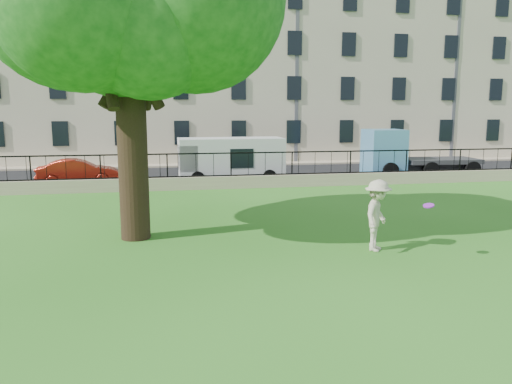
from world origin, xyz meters
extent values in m
plane|color=#276317|center=(0.00, 0.00, 0.00)|extent=(120.00, 120.00, 0.00)
cube|color=gray|center=(0.00, 12.00, 0.30)|extent=(50.00, 0.40, 0.60)
cube|color=black|center=(0.00, 12.00, 0.63)|extent=(50.00, 0.05, 0.06)
cube|color=black|center=(0.00, 12.00, 1.70)|extent=(50.00, 0.05, 0.06)
cube|color=black|center=(0.00, 16.70, 0.01)|extent=(60.00, 9.00, 0.01)
cube|color=gray|center=(0.00, 21.90, 0.06)|extent=(60.00, 1.40, 0.12)
cube|color=beige|center=(0.00, 27.60, 6.50)|extent=(56.00, 10.00, 13.00)
cylinder|color=black|center=(-4.00, 3.21, 2.33)|extent=(0.85, 0.85, 4.65)
sphere|color=#155015|center=(-2.20, 2.41, 6.59)|extent=(4.86, 4.86, 4.86)
imported|color=beige|center=(2.45, 0.72, 0.96)|extent=(1.32, 1.42, 1.92)
cylinder|color=purple|center=(3.28, -0.38, 1.41)|extent=(0.35, 0.35, 0.12)
imported|color=#A82214|center=(-7.37, 14.40, 0.65)|extent=(4.07, 1.81, 1.30)
cube|color=silver|center=(0.31, 14.40, 1.14)|extent=(5.47, 2.24, 2.28)
cube|color=#4F8EBB|center=(11.18, 14.71, 1.32)|extent=(6.39, 2.53, 2.64)
camera|label=1|loc=(-3.08, -11.49, 3.76)|focal=35.00mm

